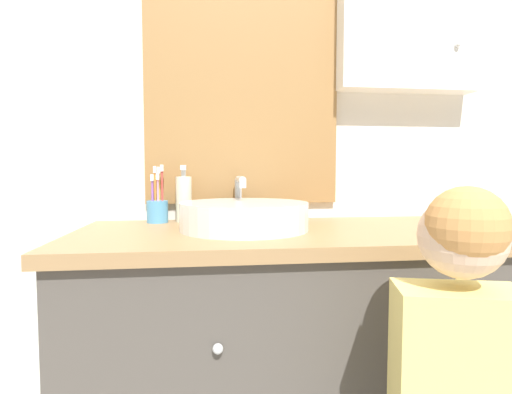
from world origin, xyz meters
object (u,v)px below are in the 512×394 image
Objects in this scene: soap_dispenser at (184,198)px; drinking_cup at (486,223)px; toothbrush_holder at (157,208)px; sink_basin at (244,215)px.

soap_dispenser reaches higher than drinking_cup.
drinking_cup is at bearing -26.58° from toothbrush_holder.
soap_dispenser is 2.34× the size of drinking_cup.
sink_basin is at bearing -47.71° from soap_dispenser.
sink_basin is 5.17× the size of drinking_cup.
sink_basin is 0.28m from soap_dispenser.
sink_basin is 2.19× the size of toothbrush_holder.
toothbrush_holder is 2.36× the size of drinking_cup.
toothbrush_holder reaches higher than sink_basin.
soap_dispenser is at bearing 132.29° from sink_basin.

